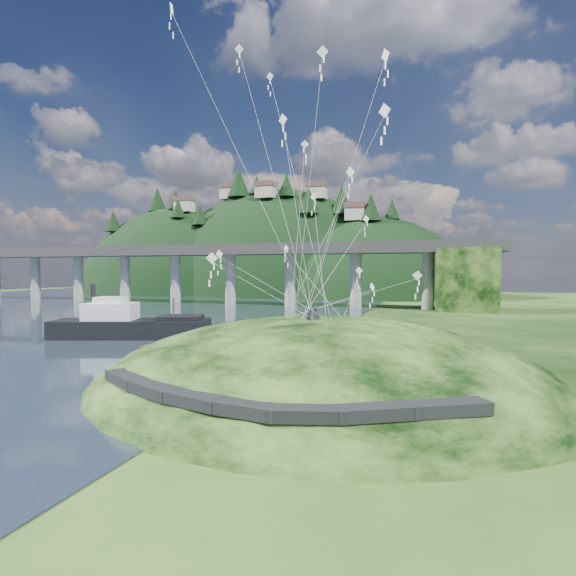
% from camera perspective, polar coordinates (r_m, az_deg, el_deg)
% --- Properties ---
extents(ground, '(320.00, 320.00, 0.00)m').
position_cam_1_polar(ground, '(35.37, -9.43, -11.70)').
color(ground, black).
rests_on(ground, ground).
extents(grass_hill, '(36.00, 32.00, 13.00)m').
position_cam_1_polar(grass_hill, '(34.83, 4.34, -14.46)').
color(grass_hill, black).
rests_on(grass_hill, ground).
extents(footpath, '(22.29, 5.84, 0.83)m').
position_cam_1_polar(footpath, '(23.24, -4.14, -13.84)').
color(footpath, black).
rests_on(footpath, ground).
extents(bridge, '(160.00, 11.00, 15.00)m').
position_cam_1_polar(bridge, '(109.05, -4.70, 2.91)').
color(bridge, '#2D2B2B').
rests_on(bridge, ground).
extents(far_ridge, '(153.00, 70.00, 94.50)m').
position_cam_1_polar(far_ridge, '(164.54, -3.11, -3.26)').
color(far_ridge, black).
rests_on(far_ridge, ground).
extents(work_barge, '(19.92, 11.18, 6.74)m').
position_cam_1_polar(work_barge, '(60.17, -19.53, -4.37)').
color(work_barge, black).
rests_on(work_barge, ground).
extents(wooden_dock, '(16.21, 5.76, 1.15)m').
position_cam_1_polar(wooden_dock, '(44.65, -10.07, -8.10)').
color(wooden_dock, '#322214').
rests_on(wooden_dock, ground).
extents(kite_flyers, '(1.05, 1.13, 1.79)m').
position_cam_1_polar(kite_flyers, '(32.43, 3.14, -2.56)').
color(kite_flyers, '#23262F').
rests_on(kite_flyers, ground).
extents(kite_swarm, '(16.86, 16.91, 21.54)m').
position_cam_1_polar(kite_swarm, '(35.47, 2.71, 14.73)').
color(kite_swarm, white).
rests_on(kite_swarm, ground).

